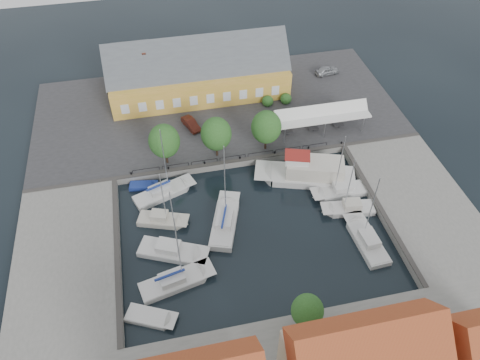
# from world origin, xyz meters

# --- Properties ---
(ground) EXTENTS (140.00, 140.00, 0.00)m
(ground) POSITION_xyz_m (0.00, 0.00, 0.00)
(ground) COLOR black
(ground) RESTS_ON ground
(north_quay) EXTENTS (56.00, 26.00, 1.00)m
(north_quay) POSITION_xyz_m (0.00, 23.00, 0.50)
(north_quay) COLOR #2D2D30
(north_quay) RESTS_ON ground
(west_quay) EXTENTS (12.00, 24.00, 1.00)m
(west_quay) POSITION_xyz_m (-22.00, -2.00, 0.50)
(west_quay) COLOR slate
(west_quay) RESTS_ON ground
(east_quay) EXTENTS (12.00, 24.00, 1.00)m
(east_quay) POSITION_xyz_m (22.00, -2.00, 0.50)
(east_quay) COLOR slate
(east_quay) RESTS_ON ground
(quay_edge_fittings) EXTENTS (56.00, 24.72, 0.40)m
(quay_edge_fittings) POSITION_xyz_m (0.02, 4.75, 1.06)
(quay_edge_fittings) COLOR #383533
(quay_edge_fittings) RESTS_ON north_quay
(warehouse) EXTENTS (28.56, 14.00, 9.55)m
(warehouse) POSITION_xyz_m (-2.60, 28.36, 4.43)
(warehouse) COLOR gold
(warehouse) RESTS_ON north_quay
(tent_canopy) EXTENTS (14.00, 4.00, 2.83)m
(tent_canopy) POSITION_xyz_m (14.00, 14.50, 3.68)
(tent_canopy) COLOR silver
(tent_canopy) RESTS_ON north_quay
(quay_trees) EXTENTS (18.20, 4.20, 6.30)m
(quay_trees) POSITION_xyz_m (-2.00, 12.00, 4.88)
(quay_trees) COLOR black
(quay_trees) RESTS_ON north_quay
(car_silver) EXTENTS (4.43, 2.33, 1.44)m
(car_silver) POSITION_xyz_m (20.29, 28.73, 1.72)
(car_silver) COLOR #9EA2A6
(car_silver) RESTS_ON north_quay
(car_red) EXTENTS (2.71, 4.23, 1.32)m
(car_red) POSITION_xyz_m (-4.68, 19.07, 1.66)
(car_red) COLOR #501B12
(car_red) RESTS_ON north_quay
(center_sailboat) EXTENTS (5.54, 9.46, 12.60)m
(center_sailboat) POSITION_xyz_m (-3.17, 0.21, 0.36)
(center_sailboat) COLOR silver
(center_sailboat) RESTS_ON ground
(trawler) EXTENTS (14.08, 7.98, 5.00)m
(trawler) POSITION_xyz_m (9.50, 5.71, 1.02)
(trawler) COLOR silver
(trawler) RESTS_ON ground
(east_boat_a) EXTENTS (7.36, 2.48, 10.49)m
(east_boat_a) POSITION_xyz_m (12.62, 2.20, 0.26)
(east_boat_a) COLOR silver
(east_boat_a) RESTS_ON ground
(east_boat_b) EXTENTS (7.04, 3.11, 9.55)m
(east_boat_b) POSITION_xyz_m (12.72, -0.93, 0.26)
(east_boat_b) COLOR silver
(east_boat_b) RESTS_ON ground
(east_boat_c) EXTENTS (3.05, 8.46, 10.65)m
(east_boat_c) POSITION_xyz_m (12.87, -6.14, 0.26)
(east_boat_c) COLOR silver
(east_boat_c) RESTS_ON ground
(west_boat_a) EXTENTS (8.64, 5.10, 11.21)m
(west_boat_a) POSITION_xyz_m (-10.16, 6.93, 0.27)
(west_boat_a) COLOR silver
(west_boat_a) RESTS_ON ground
(west_boat_b) EXTENTS (6.64, 4.12, 8.98)m
(west_boat_b) POSITION_xyz_m (-10.76, 2.24, 0.26)
(west_boat_b) COLOR beige
(west_boat_b) RESTS_ON ground
(west_boat_c) EXTENTS (8.63, 5.83, 11.30)m
(west_boat_c) POSITION_xyz_m (-10.11, -2.80, 0.26)
(west_boat_c) COLOR silver
(west_boat_c) RESTS_ON ground
(west_boat_d) EXTENTS (8.83, 4.36, 11.42)m
(west_boat_d) POSITION_xyz_m (-10.16, -7.01, 0.27)
(west_boat_d) COLOR silver
(west_boat_d) RESTS_ON ground
(launch_sw) EXTENTS (5.76, 4.16, 0.98)m
(launch_sw) POSITION_xyz_m (-13.23, -10.71, 0.09)
(launch_sw) COLOR silver
(launch_sw) RESTS_ON ground
(launch_nw) EXTENTS (3.98, 2.12, 0.88)m
(launch_nw) POSITION_xyz_m (-12.68, 8.94, 0.09)
(launch_nw) COLOR navy
(launch_nw) RESTS_ON ground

